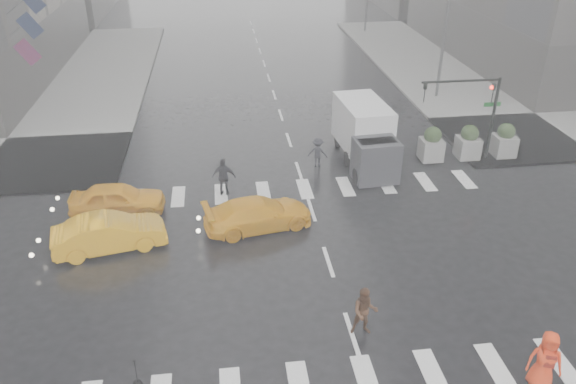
{
  "coord_description": "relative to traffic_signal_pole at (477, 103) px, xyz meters",
  "views": [
    {
      "loc": [
        -3.8,
        -17.42,
        12.74
      ],
      "look_at": [
        -1.32,
        2.0,
        2.08
      ],
      "focal_mm": 35.0,
      "sensor_mm": 36.0,
      "label": 1
    }
  ],
  "objects": [
    {
      "name": "pedestrian_orange",
      "position": [
        -4.12,
        -14.81,
        -2.23
      ],
      "size": [
        1.12,
        0.93,
        1.96
      ],
      "rotation": [
        0.0,
        0.0,
        -0.38
      ],
      "color": "#F13611",
      "rests_on": "ground"
    },
    {
      "name": "traffic_signal_pole",
      "position": [
        0.0,
        0.0,
        0.0
      ],
      "size": [
        4.45,
        0.42,
        4.5
      ],
      "color": "black",
      "rests_on": "ground"
    },
    {
      "name": "planter_east",
      "position": [
        1.99,
        0.19,
        -2.23
      ],
      "size": [
        1.1,
        1.1,
        1.8
      ],
      "color": "slate",
      "rests_on": "ground"
    },
    {
      "name": "pedestrian_brown",
      "position": [
        -8.63,
        -12.01,
        -2.35
      ],
      "size": [
        0.92,
        0.76,
        1.74
      ],
      "primitive_type": "imported",
      "rotation": [
        0.0,
        0.0,
        -0.13
      ],
      "color": "#422717",
      "rests_on": "ground"
    },
    {
      "name": "sidewalk_ne",
      "position": [
        10.49,
        9.49,
        -3.14
      ],
      "size": [
        35.0,
        35.0,
        0.15
      ],
      "primitive_type": "cube",
      "color": "slate",
      "rests_on": "ground"
    },
    {
      "name": "pedestrian_far_b",
      "position": [
        -7.98,
        0.36,
        -2.42
      ],
      "size": [
        1.15,
        0.86,
        1.59
      ],
      "primitive_type": "imported",
      "rotation": [
        0.0,
        0.0,
        2.82
      ],
      "color": "black",
      "rests_on": "ground"
    },
    {
      "name": "road_markings",
      "position": [
        -9.01,
        -8.01,
        -3.21
      ],
      "size": [
        18.0,
        48.0,
        0.01
      ],
      "primitive_type": null,
      "color": "silver",
      "rests_on": "ground"
    },
    {
      "name": "flag_cluster",
      "position": [
        -24.09,
        10.49,
        2.42
      ],
      "size": [
        2.87,
        3.06,
        4.69
      ],
      "color": "#59595B",
      "rests_on": "ground"
    },
    {
      "name": "taxi_mid",
      "position": [
        -17.45,
        -6.01,
        -2.5
      ],
      "size": [
        4.57,
        2.39,
        1.43
      ],
      "primitive_type": "imported",
      "rotation": [
        0.0,
        0.0,
        1.78
      ],
      "color": "#F9A60D",
      "rests_on": "ground"
    },
    {
      "name": "ground",
      "position": [
        -9.01,
        -8.01,
        -3.22
      ],
      "size": [
        120.0,
        120.0,
        0.0
      ],
      "primitive_type": "plane",
      "color": "black",
      "rests_on": "ground"
    },
    {
      "name": "street_lamp_near",
      "position": [
        1.86,
        9.99,
        1.73
      ],
      "size": [
        2.15,
        0.22,
        9.0
      ],
      "color": "#59595B",
      "rests_on": "ground"
    },
    {
      "name": "pedestrian_black",
      "position": [
        -15.31,
        -14.81,
        -1.6
      ],
      "size": [
        1.03,
        1.05,
        2.43
      ],
      "rotation": [
        0.0,
        0.0,
        0.07
      ],
      "color": "black",
      "rests_on": "ground"
    },
    {
      "name": "box_truck",
      "position": [
        -5.49,
        0.47,
        -1.59
      ],
      "size": [
        2.15,
        5.74,
        3.05
      ],
      "rotation": [
        0.0,
        0.0,
        0.07
      ],
      "color": "silver",
      "rests_on": "ground"
    },
    {
      "name": "pedestrian_far_a",
      "position": [
        -12.83,
        -2.05,
        -2.29
      ],
      "size": [
        1.18,
        0.83,
        1.85
      ],
      "primitive_type": "imported",
      "rotation": [
        0.0,
        0.0,
        2.98
      ],
      "color": "black",
      "rests_on": "ground"
    },
    {
      "name": "taxi_rear",
      "position": [
        -11.48,
        -5.16,
        -2.55
      ],
      "size": [
        4.33,
        2.64,
        1.33
      ],
      "primitive_type": "imported",
      "rotation": [
        0.0,
        0.0,
        1.77
      ],
      "color": "#F9A60D",
      "rests_on": "ground"
    },
    {
      "name": "taxi_front",
      "position": [
        -17.52,
        -3.17,
        -2.52
      ],
      "size": [
        4.08,
        1.65,
        1.39
      ],
      "primitive_type": "imported",
      "rotation": [
        0.0,
        0.0,
        1.57
      ],
      "color": "#F9A60D",
      "rests_on": "ground"
    },
    {
      "name": "planter_west",
      "position": [
        -2.01,
        0.19,
        -2.23
      ],
      "size": [
        1.1,
        1.1,
        1.8
      ],
      "color": "slate",
      "rests_on": "ground"
    },
    {
      "name": "planter_mid",
      "position": [
        -0.01,
        0.19,
        -2.23
      ],
      "size": [
        1.1,
        1.1,
        1.8
      ],
      "color": "slate",
      "rests_on": "ground"
    }
  ]
}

